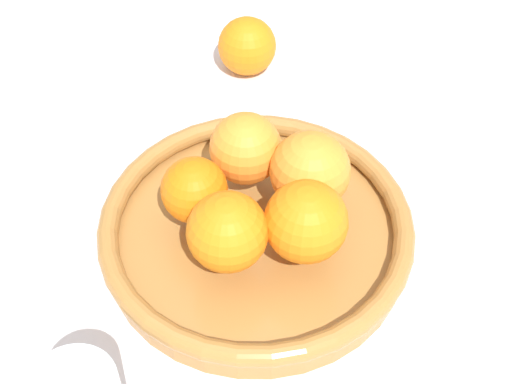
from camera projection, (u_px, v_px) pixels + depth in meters
name	position (u px, v px, depth m)	size (l,w,h in m)	color
ground_plane	(256.00, 244.00, 0.72)	(4.00, 4.00, 0.00)	silver
fruit_bowl	(256.00, 231.00, 0.70)	(0.31, 0.31, 0.04)	#A57238
orange_pile	(263.00, 193.00, 0.66)	(0.18, 0.18, 0.08)	orange
stray_orange	(247.00, 46.00, 0.88)	(0.07, 0.07, 0.07)	orange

